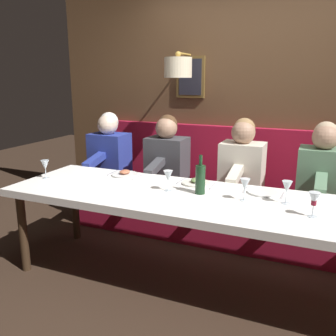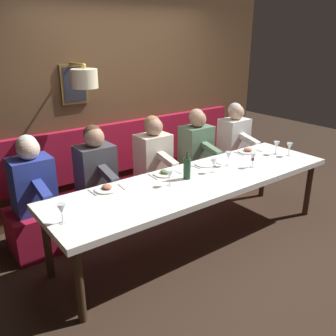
% 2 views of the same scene
% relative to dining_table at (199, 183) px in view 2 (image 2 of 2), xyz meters
% --- Properties ---
extents(ground_plane, '(12.00, 12.00, 0.00)m').
position_rel_dining_table_xyz_m(ground_plane, '(0.00, 0.00, -0.68)').
color(ground_plane, '#332319').
extents(dining_table, '(0.90, 3.22, 0.74)m').
position_rel_dining_table_xyz_m(dining_table, '(0.00, 0.00, 0.00)').
color(dining_table, white).
rests_on(dining_table, ground_plane).
extents(banquette_bench, '(0.52, 3.42, 0.45)m').
position_rel_dining_table_xyz_m(banquette_bench, '(0.89, 0.00, -0.46)').
color(banquette_bench, maroon).
rests_on(banquette_bench, ground_plane).
extents(back_wall_panel, '(0.59, 4.62, 2.90)m').
position_rel_dining_table_xyz_m(back_wall_panel, '(1.46, 0.01, 0.68)').
color(back_wall_panel, brown).
rests_on(back_wall_panel, ground_plane).
extents(diner_nearest, '(0.60, 0.40, 0.79)m').
position_rel_dining_table_xyz_m(diner_nearest, '(0.88, -1.46, 0.13)').
color(diner_nearest, white).
rests_on(diner_nearest, banquette_bench).
extents(diner_near, '(0.60, 0.40, 0.79)m').
position_rel_dining_table_xyz_m(diner_near, '(0.88, -0.74, 0.13)').
color(diner_near, '#567A5B').
rests_on(diner_near, banquette_bench).
extents(diner_middle, '(0.60, 0.40, 0.79)m').
position_rel_dining_table_xyz_m(diner_middle, '(0.88, -0.04, 0.13)').
color(diner_middle, beige).
rests_on(diner_middle, banquette_bench).
extents(diner_far, '(0.60, 0.40, 0.79)m').
position_rel_dining_table_xyz_m(diner_far, '(0.88, 0.73, 0.13)').
color(diner_far, '#3D3D42').
rests_on(diner_far, banquette_bench).
extents(diner_farthest, '(0.60, 0.40, 0.79)m').
position_rel_dining_table_xyz_m(diner_farthest, '(0.88, 1.42, 0.13)').
color(diner_farthest, '#283893').
rests_on(diner_farthest, banquette_bench).
extents(place_setting_0, '(0.24, 0.32, 0.05)m').
position_rel_dining_table_xyz_m(place_setting_0, '(0.30, -1.09, 0.07)').
color(place_setting_0, white).
rests_on(place_setting_0, dining_table).
extents(place_setting_1, '(0.24, 0.32, 0.05)m').
position_rel_dining_table_xyz_m(place_setting_1, '(0.31, 0.90, 0.07)').
color(place_setting_1, white).
rests_on(place_setting_1, dining_table).
extents(place_setting_2, '(0.24, 0.31, 0.05)m').
position_rel_dining_table_xyz_m(place_setting_2, '(0.30, 0.21, 0.07)').
color(place_setting_2, silver).
rests_on(place_setting_2, dining_table).
extents(place_setting_3, '(0.24, 0.31, 0.01)m').
position_rel_dining_table_xyz_m(place_setting_3, '(0.27, -0.34, 0.06)').
color(place_setting_3, silver).
rests_on(place_setting_3, dining_table).
extents(wine_glass_0, '(0.07, 0.07, 0.16)m').
position_rel_dining_table_xyz_m(wine_glass_0, '(0.03, 0.35, 0.17)').
color(wine_glass_0, silver).
rests_on(wine_glass_0, dining_table).
extents(wine_glass_1, '(0.07, 0.07, 0.16)m').
position_rel_dining_table_xyz_m(wine_glass_1, '(-0.10, -0.70, 0.17)').
color(wine_glass_1, silver).
rests_on(wine_glass_1, dining_table).
extents(wine_glass_2, '(0.07, 0.07, 0.16)m').
position_rel_dining_table_xyz_m(wine_glass_2, '(-0.06, 1.48, 0.17)').
color(wine_glass_2, silver).
rests_on(wine_glass_2, dining_table).
extents(wine_glass_3, '(0.07, 0.07, 0.16)m').
position_rel_dining_table_xyz_m(wine_glass_3, '(0.09, -0.52, 0.17)').
color(wine_glass_3, silver).
rests_on(wine_glass_3, dining_table).
extents(wine_glass_4, '(0.07, 0.07, 0.16)m').
position_rel_dining_table_xyz_m(wine_glass_4, '(0.03, -1.30, 0.17)').
color(wine_glass_4, silver).
rests_on(wine_glass_4, dining_table).
extents(wine_glass_5, '(0.07, 0.07, 0.16)m').
position_rel_dining_table_xyz_m(wine_glass_5, '(-0.10, -1.37, 0.17)').
color(wine_glass_5, silver).
rests_on(wine_glass_5, dining_table).
extents(wine_glass_6, '(0.07, 0.07, 0.16)m').
position_rel_dining_table_xyz_m(wine_glass_6, '(0.04, -0.24, 0.17)').
color(wine_glass_6, silver).
rests_on(wine_glass_6, dining_table).
extents(wine_bottle, '(0.08, 0.08, 0.30)m').
position_rel_dining_table_xyz_m(wine_bottle, '(0.07, 0.10, 0.17)').
color(wine_bottle, '#19381E').
rests_on(wine_bottle, dining_table).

